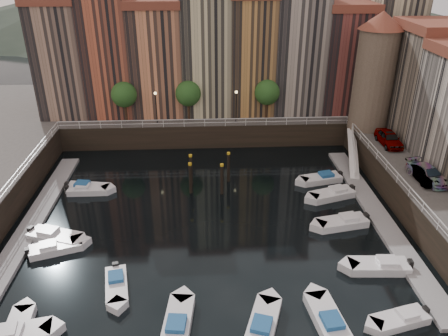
{
  "coord_description": "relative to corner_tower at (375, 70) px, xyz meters",
  "views": [
    {
      "loc": [
        -0.27,
        -35.19,
        22.77
      ],
      "look_at": [
        1.78,
        4.0,
        3.12
      ],
      "focal_mm": 35.0,
      "sensor_mm": 36.0,
      "label": 1
    }
  ],
  "objects": [
    {
      "name": "ground",
      "position": [
        -20.0,
        -14.5,
        -10.19
      ],
      "size": [
        200.0,
        200.0,
        0.0
      ],
      "primitive_type": "plane",
      "color": "black",
      "rests_on": "ground"
    },
    {
      "name": "quay_far",
      "position": [
        -20.0,
        11.5,
        -8.69
      ],
      "size": [
        80.0,
        20.0,
        3.0
      ],
      "primitive_type": "cube",
      "color": "black",
      "rests_on": "ground"
    },
    {
      "name": "dock_left",
      "position": [
        -36.2,
        -15.5,
        -10.02
      ],
      "size": [
        2.0,
        28.0,
        0.35
      ],
      "primitive_type": "cube",
      "color": "gray",
      "rests_on": "ground"
    },
    {
      "name": "dock_right",
      "position": [
        -3.8,
        -15.5,
        -10.02
      ],
      "size": [
        2.0,
        28.0,
        0.35
      ],
      "primitive_type": "cube",
      "color": "gray",
      "rests_on": "ground"
    },
    {
      "name": "mountains",
      "position": [
        -18.28,
        95.5,
        -2.28
      ],
      "size": [
        145.0,
        100.0,
        18.0
      ],
      "color": "#2D382D",
      "rests_on": "ground"
    },
    {
      "name": "far_terrace",
      "position": [
        -16.69,
        9.0,
        0.76
      ],
      "size": [
        48.7,
        10.3,
        17.5
      ],
      "color": "#91705C",
      "rests_on": "quay_far"
    },
    {
      "name": "corner_tower",
      "position": [
        0.0,
        0.0,
        0.0
      ],
      "size": [
        5.2,
        5.2,
        13.8
      ],
      "color": "#6B5B4C",
      "rests_on": "quay_right"
    },
    {
      "name": "promenade_trees",
      "position": [
        -21.33,
        3.7,
        -3.61
      ],
      "size": [
        21.2,
        3.2,
        5.2
      ],
      "color": "black",
      "rests_on": "quay_far"
    },
    {
      "name": "street_lamps",
      "position": [
        -21.0,
        2.7,
        -4.3
      ],
      "size": [
        10.36,
        0.36,
        4.18
      ],
      "color": "black",
      "rests_on": "quay_far"
    },
    {
      "name": "railings",
      "position": [
        -20.0,
        -9.62,
        -6.41
      ],
      "size": [
        36.08,
        34.04,
        0.52
      ],
      "color": "white",
      "rests_on": "ground"
    },
    {
      "name": "gangway",
      "position": [
        -2.9,
        -4.5,
        -8.28
      ],
      "size": [
        2.78,
        8.32,
        3.73
      ],
      "color": "white",
      "rests_on": "ground"
    },
    {
      "name": "mooring_pilings",
      "position": [
        -19.82,
        -8.87,
        -8.54
      ],
      "size": [
        4.44,
        3.12,
        3.78
      ],
      "color": "black",
      "rests_on": "ground"
    },
    {
      "name": "boat_left_0",
      "position": [
        -32.82,
        -28.52,
        -9.83
      ],
      "size": [
        4.83,
        2.49,
        1.08
      ],
      "rotation": [
        0.0,
        0.0,
        0.18
      ],
      "color": "silver",
      "rests_on": "ground"
    },
    {
      "name": "boat_left_1",
      "position": [
        -32.95,
        -19.23,
        -9.85
      ],
      "size": [
        4.6,
        2.89,
        1.03
      ],
      "rotation": [
        0.0,
        0.0,
        0.32
      ],
      "color": "silver",
      "rests_on": "ground"
    },
    {
      "name": "boat_left_2",
      "position": [
        -33.45,
        -17.6,
        -9.81
      ],
      "size": [
        5.1,
        3.25,
        1.15
      ],
      "rotation": [
        0.0,
        0.0,
        -0.33
      ],
      "color": "silver",
      "rests_on": "ground"
    },
    {
      "name": "boat_left_3",
      "position": [
        -32.59,
        -8.88,
        -9.83
      ],
      "size": [
        4.77,
        2.34,
        1.07
      ],
      "rotation": [
        0.0,
        0.0,
        -0.15
      ],
      "color": "silver",
      "rests_on": "ground"
    },
    {
      "name": "boat_left_4",
      "position": [
        -32.46,
        -9.31,
        -9.85
      ],
      "size": [
        4.4,
        1.6,
        1.01
      ],
      "rotation": [
        0.0,
        0.0,
        -0.0
      ],
      "color": "silver",
      "rests_on": "ground"
    },
    {
      "name": "boat_right_0",
      "position": [
        -7.13,
        -28.47,
        -9.87
      ],
      "size": [
        4.34,
        2.45,
        0.97
      ],
      "rotation": [
        0.0,
        0.0,
        3.39
      ],
      "color": "silver",
      "rests_on": "ground"
    },
    {
      "name": "boat_right_1",
      "position": [
        -6.5,
        -23.01,
        -9.81
      ],
      "size": [
        5.03,
        2.07,
        1.14
      ],
      "rotation": [
        0.0,
        0.0,
        3.09
      ],
      "color": "silver",
      "rests_on": "ground"
    },
    {
      "name": "boat_right_2",
      "position": [
        -7.58,
        -16.73,
        -9.81
      ],
      "size": [
        5.06,
        2.64,
        1.13
      ],
      "rotation": [
        0.0,
        0.0,
        3.33
      ],
      "color": "silver",
      "rests_on": "ground"
    },
    {
      "name": "boat_right_3",
      "position": [
        -7.1,
        -11.59,
        -9.81
      ],
      "size": [
        5.05,
        3.11,
        1.13
      ],
      "rotation": [
        0.0,
        0.0,
        3.45
      ],
      "color": "silver",
      "rests_on": "ground"
    },
    {
      "name": "boat_right_4",
      "position": [
        -7.36,
        -8.13,
        -9.83
      ],
      "size": [
        4.84,
        2.65,
        1.08
      ],
      "rotation": [
        0.0,
        0.0,
        3.36
      ],
      "color": "silver",
      "rests_on": "ground"
    },
    {
      "name": "boat_near_0",
      "position": [
        -32.83,
        -28.13,
        -9.87
      ],
      "size": [
        1.86,
        4.3,
        0.97
      ],
      "rotation": [
        0.0,
        0.0,
        1.65
      ],
      "color": "silver",
      "rests_on": "ground"
    },
    {
      "name": "boat_near_1",
      "position": [
        -22.25,
        -28.09,
        -9.81
      ],
      "size": [
        2.27,
        4.99,
        1.13
      ],
      "rotation": [
        0.0,
        0.0,
        1.46
      ],
      "color": "silver",
      "rests_on": "ground"
    },
    {
      "name": "boat_near_2",
      "position": [
        -16.57,
        -28.49,
        -9.81
      ],
      "size": [
        3.19,
        5.01,
        1.13
      ],
      "rotation": [
        0.0,
        0.0,
        1.24
      ],
      "color": "silver",
      "rests_on": "ground"
    },
    {
      "name": "boat_near_3",
      "position": [
        -12.11,
        -28.36,
        -9.8
      ],
      "size": [
        2.39,
        5.13,
        1.16
      ],
      "rotation": [
        0.0,
        0.0,
        1.69
      ],
      "color": "silver",
      "rests_on": "ground"
    },
    {
      "name": "car_a",
      "position": [
        0.55,
        -5.58,
        -6.39
      ],
      "size": [
        1.98,
        4.75,
        1.61
      ],
      "primitive_type": "imported",
      "rotation": [
        0.0,
        0.0,
        0.02
      ],
      "color": "gray",
      "rests_on": "quay_right"
    },
    {
      "name": "car_b",
      "position": [
        0.53,
        -14.11,
        -6.54
      ],
      "size": [
        1.44,
        3.97,
        1.3
      ],
      "primitive_type": "imported",
      "rotation": [
        0.0,
        0.0,
        0.02
      ],
      "color": "gray",
      "rests_on": "quay_right"
    },
    {
      "name": "car_c",
      "position": [
        0.95,
        -14.05,
        -6.49
      ],
      "size": [
        3.05,
        5.17,
        1.41
      ],
      "primitive_type": "imported",
      "rotation": [
        0.0,
        0.0,
        0.24
      ],
      "color": "gray",
      "rests_on": "quay_right"
    },
    {
      "name": "boat_extra_353",
      "position": [
        -26.99,
        -24.05,
        -9.86
      ],
      "size": [
        2.32,
        4.44,
        1.0
      ],
      "rotation": [
        0.0,
        0.0,
        4.9
      ],
      "color": "silver",
      "rests_on": "ground"
    }
  ]
}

